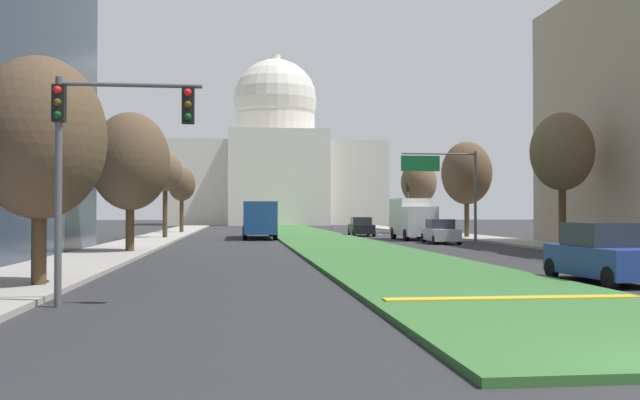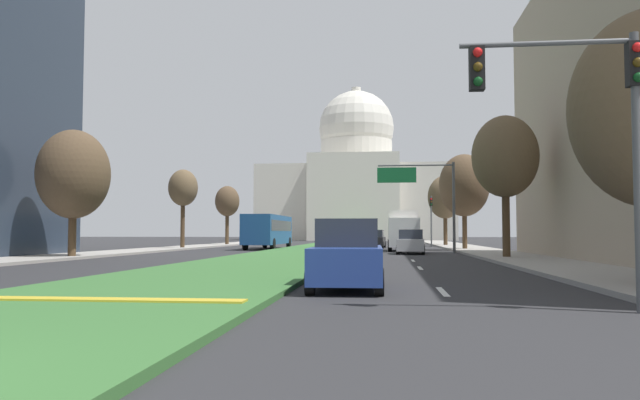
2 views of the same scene
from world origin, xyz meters
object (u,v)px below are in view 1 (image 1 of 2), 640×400
(box_truck_delivery, at_px, (412,218))
(sedan_lead_stopped, at_px, (603,255))
(street_tree_left_near, at_px, (40,138))
(street_tree_left_mid, at_px, (130,162))
(street_tree_left_far, at_px, (165,172))
(street_tree_left_distant, at_px, (182,185))
(sedan_midblock, at_px, (441,232))
(sedan_distant, at_px, (361,227))
(traffic_light_near_left, at_px, (97,139))
(capitol_building, at_px, (276,163))
(city_bus, at_px, (259,217))
(overhead_guide_sign, at_px, (447,177))
(street_tree_right_distant, at_px, (419,183))
(street_tree_right_mid, at_px, (562,152))
(traffic_light_far_right, at_px, (408,200))
(street_tree_right_far, at_px, (467,173))

(box_truck_delivery, bearing_deg, sedan_lead_stopped, -94.11)
(street_tree_left_near, bearing_deg, street_tree_left_mid, 90.29)
(street_tree_left_far, height_order, street_tree_left_distant, street_tree_left_far)
(sedan_midblock, xyz_separation_m, sedan_distant, (-2.82, 15.23, 0.02))
(traffic_light_near_left, bearing_deg, capitol_building, 84.88)
(street_tree_left_far, bearing_deg, city_bus, 8.84)
(traffic_light_near_left, bearing_deg, overhead_guide_sign, 60.64)
(street_tree_left_mid, bearing_deg, street_tree_right_distant, 54.07)
(street_tree_right_mid, bearing_deg, traffic_light_near_left, -134.70)
(traffic_light_far_right, height_order, overhead_guide_sign, overhead_guide_sign)
(capitol_building, xyz_separation_m, sedan_lead_stopped, (4.69, -102.11, -9.99))
(traffic_light_far_right, distance_m, sedan_lead_stopped, 47.73)
(street_tree_left_distant, relative_size, street_tree_right_distant, 0.89)
(street_tree_right_distant, bearing_deg, street_tree_right_mid, -89.45)
(sedan_distant, bearing_deg, street_tree_right_distant, 46.71)
(street_tree_left_near, xyz_separation_m, street_tree_left_mid, (-0.08, 16.55, 0.55))
(street_tree_left_near, xyz_separation_m, street_tree_right_far, (23.84, 34.75, 1.12))
(street_tree_right_far, bearing_deg, overhead_guide_sign, -118.81)
(street_tree_right_distant, distance_m, box_truck_delivery, 17.70)
(street_tree_right_mid, height_order, box_truck_delivery, street_tree_right_mid)
(street_tree_right_distant, height_order, box_truck_delivery, street_tree_right_distant)
(sedan_lead_stopped, distance_m, sedan_distant, 41.54)
(traffic_light_near_left, distance_m, city_bus, 41.26)
(capitol_building, height_order, street_tree_left_distant, capitol_building)
(street_tree_left_near, relative_size, street_tree_right_far, 0.82)
(street_tree_left_far, bearing_deg, overhead_guide_sign, -20.99)
(capitol_building, bearing_deg, street_tree_left_distant, -103.21)
(traffic_light_near_left, relative_size, sedan_distant, 1.09)
(traffic_light_near_left, bearing_deg, sedan_midblock, 60.67)
(overhead_guide_sign, height_order, street_tree_left_mid, street_tree_left_mid)
(street_tree_right_mid, xyz_separation_m, sedan_midblock, (-4.82, 8.11, -4.82))
(capitol_building, height_order, street_tree_right_mid, capitol_building)
(traffic_light_far_right, height_order, sedan_lead_stopped, traffic_light_far_right)
(street_tree_right_mid, xyz_separation_m, street_tree_right_far, (-0.14, 16.54, -0.30))
(traffic_light_far_right, xyz_separation_m, sedan_midblock, (-2.92, -21.03, -2.53))
(street_tree_right_distant, relative_size, sedan_lead_stopped, 1.70)
(overhead_guide_sign, relative_size, street_tree_left_far, 0.93)
(capitol_building, relative_size, traffic_light_near_left, 7.07)
(overhead_guide_sign, distance_m, street_tree_left_mid, 23.38)
(street_tree_left_far, relative_size, box_truck_delivery, 1.10)
(city_bus, bearing_deg, traffic_light_far_right, 34.04)
(street_tree_right_far, bearing_deg, sedan_lead_stopped, -102.02)
(street_tree_right_mid, bearing_deg, street_tree_right_far, 90.50)
(street_tree_left_mid, bearing_deg, street_tree_left_near, -89.71)
(overhead_guide_sign, distance_m, street_tree_left_distant, 30.58)
(street_tree_left_far, distance_m, street_tree_right_far, 24.24)
(overhead_guide_sign, bearing_deg, sedan_midblock, -119.93)
(city_bus, bearing_deg, capitol_building, 85.87)
(street_tree_left_near, height_order, sedan_midblock, street_tree_left_near)
(street_tree_left_near, height_order, street_tree_left_distant, street_tree_left_distant)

